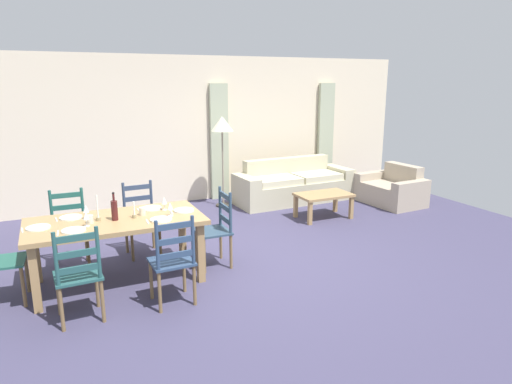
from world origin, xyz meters
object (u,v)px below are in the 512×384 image
Objects in this scene: wine_glass_near_right at (170,207)px; couch at (293,186)px; dining_chair_near_left at (78,275)px; dining_chair_near_right at (173,261)px; wine_bottle at (114,210)px; wine_glass_near_left at (86,216)px; dining_chair_far_right at (141,219)px; coffee_table at (324,197)px; dining_table at (116,227)px; wine_glass_far_left at (86,209)px; standing_lamp at (222,129)px; armchair_upholstered at (393,190)px; coffee_cup_primary at (142,211)px; dining_chair_head_east at (217,228)px; coffee_cup_secondary at (90,219)px; dining_chair_far_left at (70,229)px; wine_glass_far_right at (164,201)px.

wine_glass_near_right is 3.93m from couch.
dining_chair_near_right is (0.89, -0.04, 0.00)m from dining_chair_near_left.
wine_bottle reaches higher than dining_chair_near_left.
dining_chair_near_left reaches higher than wine_glass_near_left.
dining_chair_far_right is 3.10m from coffee_table.
wine_glass_near_left is at bearing -157.07° from dining_table.
dining_chair_near_right is 1.24m from wine_glass_far_left.
coffee_table is at bearing 32.25° from dining_chair_near_right.
dining_chair_near_left is 0.94m from wine_bottle.
dining_table is 1.16× the size of standing_lamp.
wine_glass_near_right is (0.60, -0.10, -0.01)m from wine_bottle.
dining_chair_far_right reaches higher than armchair_upholstered.
standing_lamp reaches higher than armchair_upholstered.
dining_chair_near_left is 5.96× the size of wine_glass_near_right.
standing_lamp reaches higher than coffee_cup_primary.
dining_chair_head_east reaches higher than wine_glass_near_left.
wine_glass_far_left is 4.49m from couch.
dining_table is 0.92m from dining_chair_near_right.
dining_chair_head_east is 0.42× the size of couch.
wine_glass_near_right reaches higher than coffee_cup_secondary.
dining_chair_near_right is at bearing -59.74° from wine_bottle.
wine_bottle is at bearing -106.25° from dining_table.
armchair_upholstered is at bearing 18.35° from wine_glass_near_right.
wine_glass_far_left is 1.79× the size of coffee_cup_secondary.
dining_chair_far_left is 5.96× the size of wine_glass_far_right.
standing_lamp reaches higher than dining_chair_near_left.
dining_chair_near_right is 0.89m from coffee_cup_primary.
dining_table is 4.30m from couch.
dining_chair_far_left reaches higher than wine_glass_near_right.
wine_glass_near_right is 3.21m from coffee_table.
dining_chair_far_right is 1.12m from coffee_cup_secondary.
dining_chair_far_left is 0.59× the size of standing_lamp.
couch is at bearing 26.39° from dining_chair_far_right.
wine_bottle is 0.26× the size of armchair_upholstered.
dining_chair_near_right and dining_chair_head_east have the same top height.
standing_lamp is at bearing 55.60° from wine_glass_far_right.
wine_glass_near_right is 0.86m from coffee_cup_secondary.
dining_chair_near_left is 5.96× the size of wine_glass_far_right.
wine_glass_far_left is 0.07× the size of couch.
wine_glass_near_left is 0.28m from wine_glass_far_left.
wine_glass_far_right is 3.11m from coffee_table.
standing_lamp is (1.80, 3.33, 0.93)m from dining_chair_near_right.
standing_lamp is (-1.26, 1.40, 1.06)m from coffee_table.
dining_chair_head_east is at bearing -23.61° from dining_chair_far_left.
couch is (3.57, 2.36, -0.37)m from dining_table.
wine_bottle is 4.35m from couch.
coffee_cup_primary is at bearing -160.06° from wine_glass_far_right.
wine_glass_near_right is at bearing 30.53° from dining_chair_near_left.
wine_bottle is at bearing 18.19° from wine_glass_near_left.
standing_lamp is at bearing 67.65° from dining_chair_head_east.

